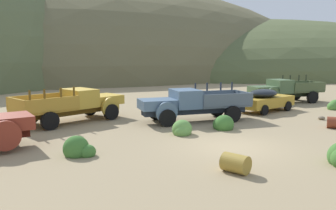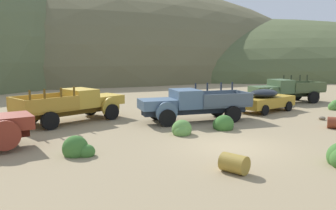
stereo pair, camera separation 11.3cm
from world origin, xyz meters
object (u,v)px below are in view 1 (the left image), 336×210
object	(u,v)px
oil_drum_tipped	(336,123)
truck_weathered_green	(281,90)
oil_drum_spare	(236,163)
truck_faded_yellow	(78,104)
car_mustard	(267,99)
truck_chalk_blue	(187,105)

from	to	relation	value
oil_drum_tipped	truck_weathered_green	bearing A→B (deg)	57.18
truck_weathered_green	oil_drum_spare	size ratio (longest dim) A/B	6.26
truck_faded_yellow	oil_drum_spare	world-z (taller)	truck_faded_yellow
car_mustard	oil_drum_spare	bearing A→B (deg)	-149.13
oil_drum_spare	truck_chalk_blue	bearing A→B (deg)	65.65
car_mustard	oil_drum_tipped	bearing A→B (deg)	-108.47
oil_drum_spare	car_mustard	bearing A→B (deg)	38.38
truck_chalk_blue	car_mustard	xyz separation A→B (m)	(6.80, 0.18, -0.19)
oil_drum_spare	oil_drum_tipped	world-z (taller)	oil_drum_spare
truck_faded_yellow	oil_drum_spare	distance (m)	11.79
truck_chalk_blue	oil_drum_tipped	distance (m)	8.07
truck_chalk_blue	oil_drum_tipped	bearing A→B (deg)	147.98
car_mustard	truck_chalk_blue	bearing A→B (deg)	174.01
car_mustard	oil_drum_spare	distance (m)	13.37
car_mustard	oil_drum_spare	xyz separation A→B (m)	(-10.47, -8.29, -0.50)
truck_chalk_blue	truck_weathered_green	xyz separation A→B (m)	(10.97, 2.52, -0.00)
truck_faded_yellow	truck_chalk_blue	size ratio (longest dim) A/B	0.99
car_mustard	truck_faded_yellow	bearing A→B (deg)	157.00
truck_faded_yellow	oil_drum_tipped	xyz separation A→B (m)	(10.99, -9.26, -0.70)
car_mustard	truck_weathered_green	world-z (taller)	truck_weathered_green
truck_faded_yellow	oil_drum_spare	size ratio (longest dim) A/B	6.56
car_mustard	oil_drum_tipped	size ratio (longest dim) A/B	4.52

